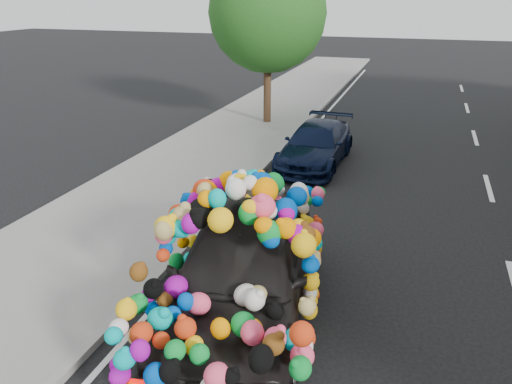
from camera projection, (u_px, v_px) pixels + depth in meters
ground at (309, 257)px, 9.53m from camera, size 100.00×100.00×0.00m
sidewalk at (115, 223)px, 10.77m from camera, size 4.00×60.00×0.12m
kerb at (197, 236)px, 10.20m from camera, size 0.15×60.00×0.13m
tree_near_sidewalk at (268, 12)px, 17.50m from camera, size 4.20×4.20×6.13m
plush_art_car at (243, 248)px, 7.35m from camera, size 3.13×5.42×2.32m
navy_sedan at (316, 145)px, 14.45m from camera, size 1.79×4.09×1.17m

